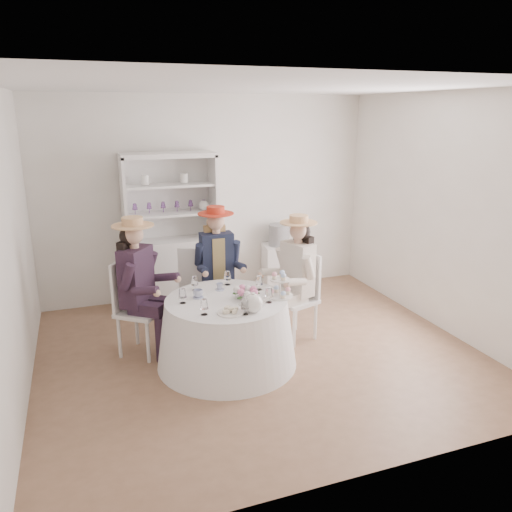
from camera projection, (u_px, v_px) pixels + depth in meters
name	position (u px, v px, depth m)	size (l,w,h in m)	color
ground	(259.00, 353.00, 5.32)	(4.50, 4.50, 0.00)	brown
ceiling	(260.00, 86.00, 4.57)	(4.50, 4.50, 0.00)	white
wall_back	(209.00, 198.00, 6.75)	(4.50, 4.50, 0.00)	silver
wall_front	(369.00, 298.00, 3.14)	(4.50, 4.50, 0.00)	silver
wall_left	(10.00, 250.00, 4.21)	(4.50, 4.50, 0.00)	silver
wall_right	(445.00, 214.00, 5.68)	(4.50, 4.50, 0.00)	silver
tea_table	(227.00, 332.00, 5.02)	(1.41, 1.41, 0.70)	white
hutch	(172.00, 252.00, 6.53)	(1.23, 0.59, 1.99)	silver
side_table	(279.00, 268.00, 7.12)	(0.43, 0.43, 0.66)	silver
hatbox	(279.00, 235.00, 6.98)	(0.30, 0.30, 0.30)	black
guest_left	(139.00, 279.00, 5.09)	(0.63, 0.61, 1.47)	silver
guest_mid	(217.00, 260.00, 5.77)	(0.52, 0.55, 1.45)	silver
guest_right	(296.00, 271.00, 5.44)	(0.58, 0.54, 1.42)	silver
spare_chair	(197.00, 282.00, 5.94)	(0.53, 0.53, 0.96)	silver
teacup_a	(198.00, 294.00, 4.95)	(0.10, 0.10, 0.08)	white
teacup_b	(220.00, 287.00, 5.17)	(0.07, 0.07, 0.06)	white
teacup_c	(248.00, 290.00, 5.07)	(0.08, 0.08, 0.07)	white
flower_bowl	(245.00, 296.00, 4.95)	(0.19, 0.19, 0.05)	white
flower_arrangement	(246.00, 291.00, 4.89)	(0.19, 0.19, 0.07)	pink
table_teapot	(253.00, 303.00, 4.60)	(0.26, 0.18, 0.19)	white
sandwich_plate	(231.00, 312.00, 4.57)	(0.25, 0.25, 0.05)	white
cupcake_stand	(280.00, 288.00, 4.97)	(0.27, 0.27, 0.25)	white
stemware_set	(226.00, 292.00, 4.90)	(0.90, 0.91, 0.15)	white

